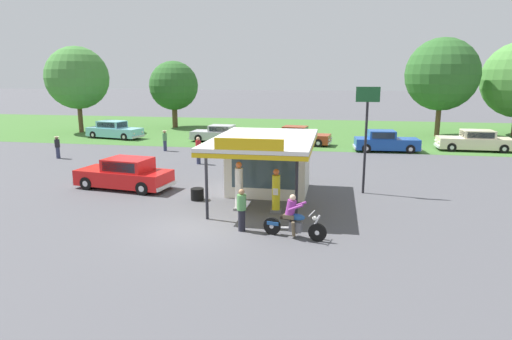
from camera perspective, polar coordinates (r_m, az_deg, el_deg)
ground_plane at (r=16.88m, az=-7.71°, el=-7.43°), size 300.00×300.00×0.00m
grass_verge_strip at (r=45.72m, az=3.98°, el=5.09°), size 120.00×24.00×0.01m
service_station_kiosk at (r=21.12m, az=1.56°, el=1.44°), size 4.44×7.05×3.34m
gas_pump_nearside at (r=18.67m, az=-2.21°, el=-2.33°), size 0.44×0.44×2.08m
gas_pump_offside at (r=18.43m, az=2.60°, el=-2.91°), size 0.44×0.44×1.84m
motorcycle_with_rider at (r=15.62m, az=4.86°, el=-6.45°), size 2.28×0.81×1.58m
featured_classic_sedan at (r=23.22m, az=-16.58°, el=-0.56°), size 5.12×2.52×1.56m
parked_car_back_row_left at (r=36.51m, az=5.63°, el=4.33°), size 5.14×2.39×1.51m
parked_car_back_row_right at (r=42.04m, az=-17.86°, el=4.90°), size 5.51×2.82×1.57m
parked_car_back_row_far_left at (r=38.23m, az=-4.63°, el=4.66°), size 5.17×2.14×1.41m
parked_car_second_row_spare at (r=34.55m, az=16.40°, el=3.50°), size 4.94×2.17×1.57m
parked_car_back_row_far_right at (r=37.36m, az=26.45°, el=3.34°), size 5.54×2.06×1.56m
bystander_leaning_by_kiosk at (r=33.22m, az=-24.28°, el=2.76°), size 0.34×0.34×1.53m
bystander_standing_back_lot at (r=16.19m, az=-1.87°, el=-5.07°), size 0.34×0.34×1.59m
bystander_admiring_sedan at (r=33.96m, az=-11.70°, el=3.81°), size 0.34×0.34×1.56m
bystander_strolling_foreground at (r=28.56m, az=-7.47°, el=2.62°), size 0.34×0.34×1.76m
tree_oak_centre at (r=49.30m, az=-10.57°, el=10.56°), size 5.23×5.23×7.12m
tree_oak_distant_spare at (r=47.66m, az=-22.14°, el=10.85°), size 6.08×6.08×8.39m
tree_oak_far_left at (r=44.27m, az=22.89°, el=11.31°), size 6.55×6.55×8.96m
roadside_pole_sign at (r=21.54m, az=14.10°, el=6.02°), size 1.10×0.12×5.10m
spare_tire_stack at (r=20.47m, az=-7.59°, el=-3.11°), size 0.60×0.60×0.54m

